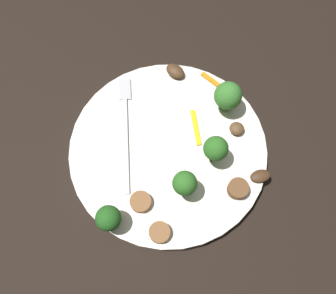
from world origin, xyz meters
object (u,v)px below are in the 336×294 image
(pepper_strip_0, at_px, (196,127))
(fork, at_px, (126,124))
(plate, at_px, (168,149))
(pepper_strip_1, at_px, (211,80))
(broccoli_floret_3, at_px, (228,96))
(broccoli_floret_1, at_px, (108,218))
(mushroom_1, at_px, (260,176))
(mushroom_0, at_px, (175,71))
(sausage_slice_2, at_px, (141,202))
(broccoli_floret_2, at_px, (186,183))
(mushroom_2, at_px, (237,129))
(sausage_slice_0, at_px, (238,189))
(sausage_slice_1, at_px, (160,232))
(broccoli_floret_0, at_px, (216,149))

(pepper_strip_0, bearing_deg, fork, 68.53)
(plate, height_order, pepper_strip_1, pepper_strip_1)
(broccoli_floret_3, height_order, pepper_strip_0, broccoli_floret_3)
(plate, xyz_separation_m, broccoli_floret_1, (-0.08, 0.10, 0.04))
(broccoli_floret_1, xyz_separation_m, mushroom_1, (-0.00, -0.21, -0.02))
(pepper_strip_1, bearing_deg, broccoli_floret_3, -177.50)
(pepper_strip_0, bearing_deg, mushroom_0, -1.13)
(mushroom_0, distance_m, mushroom_1, 0.20)
(plate, xyz_separation_m, mushroom_0, (0.11, -0.05, 0.02))
(sausage_slice_2, bearing_deg, broccoli_floret_2, -91.72)
(fork, height_order, mushroom_0, mushroom_0)
(mushroom_2, xyz_separation_m, pepper_strip_1, (0.09, 0.00, -0.00))
(plate, xyz_separation_m, sausage_slice_0, (-0.09, -0.07, 0.02))
(sausage_slice_0, bearing_deg, broccoli_floret_2, 71.14)
(plate, relative_size, sausage_slice_1, 10.22)
(mushroom_0, relative_size, mushroom_1, 1.08)
(broccoli_floret_2, bearing_deg, broccoli_floret_1, 95.76)
(broccoli_floret_1, height_order, mushroom_2, broccoli_floret_1)
(sausage_slice_0, bearing_deg, mushroom_1, -78.88)
(fork, distance_m, broccoli_floret_3, 0.15)
(broccoli_floret_2, relative_size, sausage_slice_1, 1.85)
(fork, distance_m, broccoli_floret_0, 0.14)
(broccoli_floret_0, distance_m, broccoli_floret_3, 0.08)
(plate, relative_size, broccoli_floret_2, 5.54)
(broccoli_floret_1, height_order, broccoli_floret_2, broccoli_floret_2)
(broccoli_floret_3, bearing_deg, pepper_strip_0, 109.32)
(mushroom_0, bearing_deg, sausage_slice_1, 156.37)
(pepper_strip_0, bearing_deg, pepper_strip_1, -36.41)
(broccoli_floret_0, bearing_deg, mushroom_1, -132.20)
(sausage_slice_0, relative_size, mushroom_1, 0.97)
(plate, bearing_deg, mushroom_2, -93.86)
(broccoli_floret_1, bearing_deg, broccoli_floret_2, -84.24)
(sausage_slice_0, bearing_deg, broccoli_floret_3, -14.32)
(sausage_slice_1, relative_size, mushroom_2, 1.29)
(pepper_strip_0, bearing_deg, sausage_slice_0, -168.83)
(mushroom_2, bearing_deg, mushroom_1, -177.30)
(broccoli_floret_1, bearing_deg, pepper_strip_1, -51.35)
(fork, xyz_separation_m, mushroom_2, (-0.06, -0.15, 0.00))
(fork, bearing_deg, sausage_slice_2, -171.46)
(broccoli_floret_0, xyz_separation_m, broccoli_floret_1, (-0.04, 0.16, -0.01))
(broccoli_floret_0, xyz_separation_m, pepper_strip_0, (0.05, 0.01, -0.03))
(broccoli_floret_3, relative_size, sausage_slice_1, 1.96)
(broccoli_floret_1, distance_m, sausage_slice_0, 0.17)
(fork, xyz_separation_m, sausage_slice_1, (-0.16, 0.00, 0.00))
(broccoli_floret_2, xyz_separation_m, mushroom_2, (0.06, -0.10, -0.03))
(broccoli_floret_1, distance_m, pepper_strip_0, 0.18)
(fork, distance_m, sausage_slice_1, 0.16)
(sausage_slice_1, xyz_separation_m, pepper_strip_1, (0.19, -0.15, -0.00))
(sausage_slice_0, bearing_deg, mushroom_0, 5.29)
(pepper_strip_0, bearing_deg, broccoli_floret_3, -70.68)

